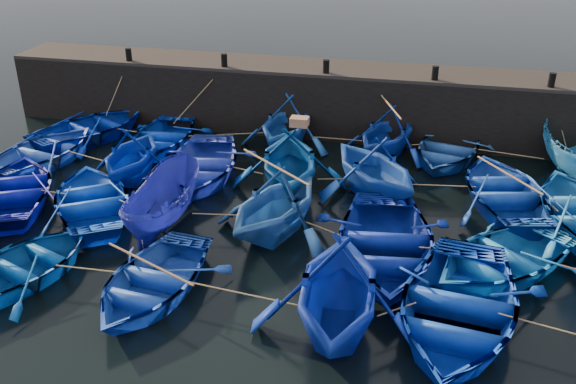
% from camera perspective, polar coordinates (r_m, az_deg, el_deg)
% --- Properties ---
extents(ground, '(120.00, 120.00, 0.00)m').
position_cam_1_polar(ground, '(16.99, -2.43, -6.79)').
color(ground, black).
rests_on(ground, ground).
extents(quay_wall, '(26.00, 2.50, 2.50)m').
position_cam_1_polar(quay_wall, '(25.79, 3.66, 8.12)').
color(quay_wall, black).
rests_on(quay_wall, ground).
extents(quay_top, '(26.00, 2.50, 0.12)m').
position_cam_1_polar(quay_top, '(25.42, 3.75, 10.93)').
color(quay_top, black).
rests_on(quay_top, quay_wall).
extents(bollard_0, '(0.24, 0.24, 0.50)m').
position_cam_1_polar(bollard_0, '(26.93, -13.98, 11.78)').
color(bollard_0, black).
rests_on(bollard_0, quay_top).
extents(bollard_1, '(0.24, 0.24, 0.50)m').
position_cam_1_polar(bollard_1, '(25.42, -5.69, 11.58)').
color(bollard_1, black).
rests_on(bollard_1, quay_top).
extents(bollard_2, '(0.24, 0.24, 0.50)m').
position_cam_1_polar(bollard_2, '(24.48, 3.41, 11.09)').
color(bollard_2, black).
rests_on(bollard_2, quay_top).
extents(bollard_3, '(0.24, 0.24, 0.50)m').
position_cam_1_polar(bollard_3, '(24.17, 12.95, 10.28)').
color(bollard_3, black).
rests_on(bollard_3, quay_top).
extents(bollard_4, '(0.24, 0.24, 0.50)m').
position_cam_1_polar(bollard_4, '(24.52, 22.41, 9.19)').
color(bollard_4, black).
rests_on(bollard_4, quay_top).
extents(boat_0, '(5.41, 5.94, 1.01)m').
position_cam_1_polar(boat_0, '(26.16, -17.07, 5.53)').
color(boat_0, '#001E8A').
rests_on(boat_0, ground).
extents(boat_1, '(3.54, 4.71, 0.93)m').
position_cam_1_polar(boat_1, '(24.67, -11.17, 4.86)').
color(boat_1, '#032AA9').
rests_on(boat_1, ground).
extents(boat_2, '(3.78, 4.26, 2.07)m').
position_cam_1_polar(boat_2, '(23.97, -0.13, 6.21)').
color(boat_2, '#164CA4').
rests_on(boat_2, ground).
extents(boat_3, '(4.29, 4.60, 1.97)m').
position_cam_1_polar(boat_3, '(23.50, 8.82, 5.32)').
color(boat_3, '#0D3096').
rests_on(boat_3, ground).
extents(boat_4, '(4.13, 5.06, 0.92)m').
position_cam_1_polar(boat_4, '(23.79, 13.98, 3.74)').
color(boat_4, navy).
rests_on(boat_4, ground).
extents(boat_5, '(2.13, 4.57, 1.71)m').
position_cam_1_polar(boat_5, '(23.77, 24.06, 3.18)').
color(boat_5, '#2B7AC0').
rests_on(boat_5, ground).
extents(boat_6, '(4.30, 5.26, 0.96)m').
position_cam_1_polar(boat_6, '(24.47, -20.81, 3.46)').
color(boat_6, blue).
rests_on(boat_6, ground).
extents(boat_7, '(3.35, 3.82, 1.92)m').
position_cam_1_polar(boat_7, '(22.03, -13.71, 3.36)').
color(boat_7, '#01249F').
rests_on(boat_7, ground).
extents(boat_8, '(4.31, 5.47, 1.03)m').
position_cam_1_polar(boat_8, '(21.89, -7.74, 2.47)').
color(boat_8, '#2337B9').
rests_on(boat_8, ground).
extents(boat_9, '(4.72, 5.16, 2.31)m').
position_cam_1_polar(boat_9, '(20.46, 0.17, 2.93)').
color(boat_9, navy).
rests_on(boat_9, ground).
extents(boat_10, '(5.36, 5.44, 2.17)m').
position_cam_1_polar(boat_10, '(20.34, 7.74, 2.31)').
color(boat_10, '#103E9F').
rests_on(boat_10, ground).
extents(boat_11, '(4.59, 5.66, 1.04)m').
position_cam_1_polar(boat_11, '(20.97, 18.79, 0.13)').
color(boat_11, '#103AA4').
rests_on(boat_11, ground).
extents(boat_13, '(5.16, 5.81, 1.00)m').
position_cam_1_polar(boat_13, '(21.72, -23.03, 0.24)').
color(boat_13, '#020982').
rests_on(boat_13, ground).
extents(boat_14, '(5.34, 5.77, 0.97)m').
position_cam_1_polar(boat_14, '(20.29, -16.99, -0.58)').
color(boat_14, '#093CCD').
rests_on(boat_14, ground).
extents(boat_15, '(1.55, 4.08, 1.58)m').
position_cam_1_polar(boat_15, '(18.86, -11.10, -0.96)').
color(boat_15, navy).
rests_on(boat_15, ground).
extents(boat_16, '(4.64, 4.99, 2.14)m').
position_cam_1_polar(boat_16, '(17.92, -1.14, -0.93)').
color(boat_16, '#215599').
rests_on(boat_16, ground).
extents(boat_17, '(4.53, 5.88, 1.13)m').
position_cam_1_polar(boat_17, '(17.17, 8.58, -4.48)').
color(boat_17, navy).
rests_on(boat_17, ground).
extents(boat_18, '(5.62, 5.68, 0.97)m').
position_cam_1_polar(boat_18, '(17.42, 18.49, -5.51)').
color(boat_18, blue).
rests_on(boat_18, ground).
extents(boat_21, '(4.26, 4.95, 0.87)m').
position_cam_1_polar(boat_21, '(17.62, -22.37, -6.02)').
color(boat_21, navy).
rests_on(boat_21, ground).
extents(boat_22, '(3.54, 4.63, 0.90)m').
position_cam_1_polar(boat_22, '(16.06, -12.06, -7.67)').
color(boat_22, '#1944B9').
rests_on(boat_22, ground).
extents(boat_23, '(4.17, 4.73, 2.34)m').
position_cam_1_polar(boat_23, '(14.23, 4.45, -8.47)').
color(boat_23, '#08239A').
rests_on(boat_23, ground).
extents(boat_24, '(4.66, 6.03, 1.16)m').
position_cam_1_polar(boat_24, '(15.10, 14.77, -9.85)').
color(boat_24, '#0730A3').
rests_on(boat_24, ground).
extents(wooden_crate, '(0.56, 0.41, 0.28)m').
position_cam_1_polar(wooden_crate, '(19.92, 1.02, 6.27)').
color(wooden_crate, '#996543').
rests_on(wooden_crate, boat_9).
extents(mooring_ropes, '(17.69, 11.71, 2.10)m').
position_cam_1_polar(mooring_ropes, '(20.82, 1.98, 2.47)').
color(mooring_ropes, tan).
rests_on(mooring_ropes, ground).
extents(loose_oars, '(11.01, 12.09, 1.30)m').
position_cam_1_polar(loose_oars, '(18.85, 5.07, 1.98)').
color(loose_oars, '#99724C').
rests_on(loose_oars, ground).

